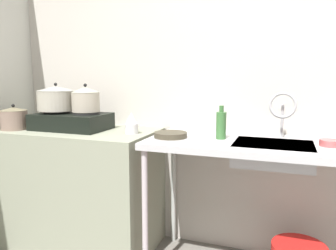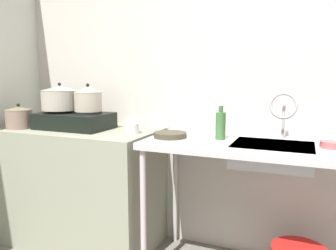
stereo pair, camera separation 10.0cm
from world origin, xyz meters
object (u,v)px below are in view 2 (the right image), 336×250
at_px(sink_basin, 272,155).
at_px(frying_pan, 170,135).
at_px(pot_on_left_burner, 60,98).
at_px(pot_on_right_burner, 88,99).
at_px(pot_beside_stove, 19,117).
at_px(faucet, 283,108).
at_px(stove, 75,120).
at_px(small_bowl_on_drainboard, 331,145).
at_px(percolator, 132,123).
at_px(bottle_by_sink, 221,125).

relative_size(sink_basin, frying_pan, 2.11).
relative_size(pot_on_left_burner, pot_on_right_burner, 1.38).
relative_size(pot_beside_stove, faucet, 0.65).
distance_m(stove, small_bowl_on_drainboard, 1.70).
distance_m(pot_on_left_burner, sink_basin, 1.56).
distance_m(percolator, faucet, 0.97).
distance_m(sink_basin, bottle_by_sink, 0.35).
bearing_deg(frying_pan, pot_beside_stove, -175.70).
xyz_separation_m(pot_on_right_burner, small_bowl_on_drainboard, (1.58, -0.00, -0.20)).
distance_m(pot_on_left_burner, pot_beside_stove, 0.33).
xyz_separation_m(stove, sink_basin, (1.40, -0.03, -0.12)).
bearing_deg(pot_on_left_burner, stove, 0.00).
bearing_deg(bottle_by_sink, pot_beside_stove, -174.28).
height_order(sink_basin, frying_pan, frying_pan).
xyz_separation_m(stove, pot_on_right_burner, (0.13, 0.00, 0.16)).
bearing_deg(frying_pan, small_bowl_on_drainboard, 3.32).
bearing_deg(percolator, pot_on_left_burner, 178.89).
bearing_deg(sink_basin, faucet, 74.76).
distance_m(frying_pan, bottle_by_sink, 0.32).
relative_size(stove, pot_beside_stove, 2.75).
distance_m(faucet, small_bowl_on_drainboard, 0.33).
height_order(pot_beside_stove, sink_basin, pot_beside_stove).
bearing_deg(pot_beside_stove, stove, 20.30).
height_order(pot_on_left_burner, percolator, pot_on_left_burner).
bearing_deg(small_bowl_on_drainboard, faucet, 155.52).
relative_size(faucet, frying_pan, 1.39).
bearing_deg(pot_beside_stove, bottle_by_sink, 5.72).
distance_m(pot_on_left_burner, small_bowl_on_drainboard, 1.84).
relative_size(stove, percolator, 3.70).
relative_size(pot_on_left_burner, percolator, 1.95).
bearing_deg(pot_on_left_burner, faucet, 4.16).
bearing_deg(faucet, sink_basin, -105.24).
bearing_deg(small_bowl_on_drainboard, stove, 179.89).
xyz_separation_m(pot_on_left_burner, bottle_by_sink, (1.22, 0.00, -0.14)).
height_order(small_bowl_on_drainboard, bottle_by_sink, bottle_by_sink).
bearing_deg(pot_on_left_burner, sink_basin, -1.09).
distance_m(pot_beside_stove, bottle_by_sink, 1.49).
bearing_deg(frying_pan, percolator, 171.41).
bearing_deg(faucet, pot_beside_stove, -171.96).
bearing_deg(pot_on_right_burner, faucet, 4.95).
relative_size(percolator, frying_pan, 0.67).
bearing_deg(small_bowl_on_drainboard, pot_beside_stove, -176.13).
bearing_deg(percolator, faucet, 7.52).
distance_m(pot_on_right_burner, bottle_by_sink, 0.98).
distance_m(frying_pan, small_bowl_on_drainboard, 0.92).
bearing_deg(faucet, bottle_by_sink, -162.57).
bearing_deg(pot_on_left_burner, pot_beside_stove, -151.41).
height_order(pot_beside_stove, faucet, faucet).
distance_m(percolator, frying_pan, 0.30).
distance_m(stove, pot_on_left_burner, 0.21).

